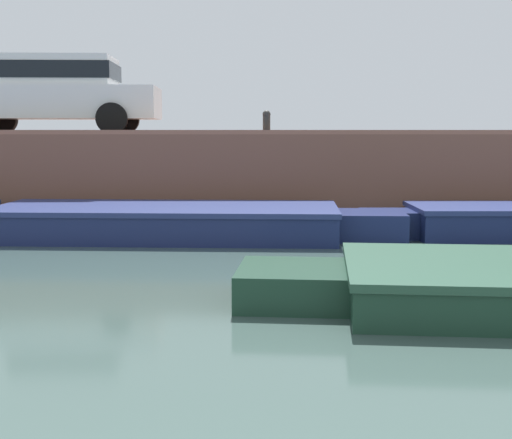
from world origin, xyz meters
name	(u,v)px	position (x,y,z in m)	size (l,w,h in m)	color
ground_plane	(294,310)	(0.00, 6.29, 0.00)	(400.00, 400.00, 0.00)	#384C47
far_quay_wall	(270,171)	(0.00, 15.59, 0.84)	(60.00, 6.00, 1.68)	brown
far_wall_coping	(274,132)	(0.00, 12.71, 1.72)	(60.00, 0.24, 0.08)	#925F4C
boat_moored_central_navy	(183,222)	(-1.54, 11.03, 0.26)	(6.76, 2.39, 0.52)	navy
car_left_inner_white	(56,92)	(-4.37, 14.06, 2.53)	(4.27, 2.08, 1.54)	white
mooring_bollard_mid	(267,121)	(-0.14, 12.84, 1.92)	(0.15, 0.15, 0.45)	#2D2B28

